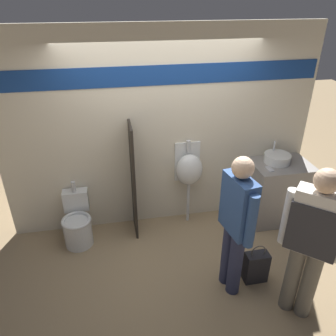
{
  "coord_description": "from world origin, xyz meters",
  "views": [
    {
      "loc": [
        -0.69,
        -3.36,
        2.99
      ],
      "look_at": [
        0.0,
        0.17,
        1.05
      ],
      "focal_mm": 35.0,
      "sensor_mm": 36.0,
      "label": 1
    }
  ],
  "objects": [
    {
      "name": "cell_phone",
      "position": [
        1.38,
        0.15,
        0.9
      ],
      "size": [
        0.07,
        0.14,
        0.01
      ],
      "color": "#B7B7BC",
      "rests_on": "sink_counter"
    },
    {
      "name": "shopping_bag",
      "position": [
        0.84,
        -0.83,
        0.2
      ],
      "size": [
        0.27,
        0.15,
        0.51
      ],
      "color": "#232328",
      "rests_on": "ground_plane"
    },
    {
      "name": "toilet",
      "position": [
        -1.2,
        0.27,
        0.28
      ],
      "size": [
        0.38,
        0.55,
        0.82
      ],
      "color": "silver",
      "rests_on": "ground_plane"
    },
    {
      "name": "urinal_near_counter",
      "position": [
        0.35,
        0.45,
        0.84
      ],
      "size": [
        0.37,
        0.26,
        1.24
      ],
      "color": "silver",
      "rests_on": "ground_plane"
    },
    {
      "name": "ground_plane",
      "position": [
        0.0,
        0.0,
        0.0
      ],
      "size": [
        16.0,
        16.0,
        0.0
      ],
      "primitive_type": "plane",
      "color": "#997F5B"
    },
    {
      "name": "display_wall",
      "position": [
        0.0,
        0.6,
        1.36
      ],
      "size": [
        4.16,
        0.07,
        2.7
      ],
      "color": "beige",
      "rests_on": "ground_plane"
    },
    {
      "name": "sink_counter",
      "position": [
        1.62,
        0.27,
        0.45
      ],
      "size": [
        0.81,
        0.6,
        0.9
      ],
      "color": "gray",
      "rests_on": "ground_plane"
    },
    {
      "name": "sink_basin",
      "position": [
        1.57,
        0.33,
        0.96
      ],
      "size": [
        0.36,
        0.36,
        0.26
      ],
      "color": "silver",
      "rests_on": "sink_counter"
    },
    {
      "name": "divider_near_counter",
      "position": [
        -0.43,
        0.36,
        0.79
      ],
      "size": [
        0.03,
        0.42,
        1.59
      ],
      "color": "#28231E",
      "rests_on": "ground_plane"
    },
    {
      "name": "person_with_lanyard",
      "position": [
        0.52,
        -0.85,
        0.91
      ],
      "size": [
        0.25,
        0.57,
        1.65
      ],
      "rotation": [
        0.0,
        0.0,
        1.73
      ],
      "color": "#282D4C",
      "rests_on": "ground_plane"
    },
    {
      "name": "person_in_vest",
      "position": [
        1.08,
        -1.29,
        0.99
      ],
      "size": [
        0.48,
        0.46,
        1.7
      ],
      "rotation": [
        0.0,
        0.0,
        2.39
      ],
      "color": "#666056",
      "rests_on": "ground_plane"
    }
  ]
}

